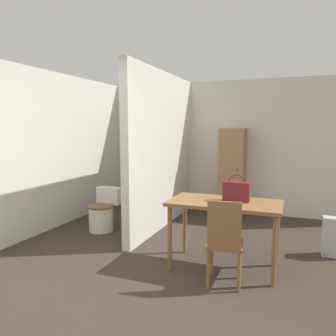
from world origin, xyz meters
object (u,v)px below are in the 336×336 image
dining_table (225,209)px  wooden_chair (225,241)px  toilet (103,212)px  handbag (236,191)px  space_heater (334,237)px  wooden_cabinet (232,172)px

dining_table → wooden_chair: wooden_chair is taller
toilet → dining_table: bearing=-19.1°
handbag → space_heater: size_ratio=0.62×
wooden_chair → wooden_cabinet: 2.87m
wooden_cabinet → dining_table: bearing=-81.7°
dining_table → handbag: size_ratio=4.07×
handbag → wooden_cabinet: 2.35m
handbag → wooden_cabinet: size_ratio=0.19×
dining_table → space_heater: size_ratio=2.52×
handbag → space_heater: handbag is taller
dining_table → space_heater: (1.23, 0.84, -0.44)m
dining_table → wooden_cabinet: size_ratio=0.78×
handbag → space_heater: (1.11, 0.78, -0.65)m
wooden_chair → space_heater: 1.73m
toilet → space_heater: 3.32m
wooden_cabinet → space_heater: 2.26m
wooden_cabinet → toilet: bearing=-136.8°
wooden_cabinet → space_heater: (1.57, -1.53, -0.55)m
toilet → space_heater: toilet is taller
dining_table → wooden_cabinet: 2.39m
dining_table → toilet: (-2.09, 0.72, -0.41)m
wooden_chair → wooden_cabinet: size_ratio=0.57×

